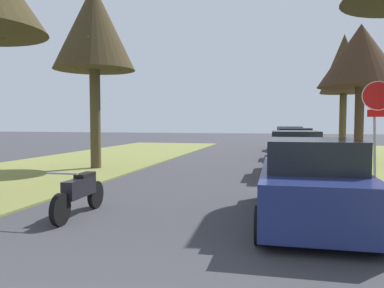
% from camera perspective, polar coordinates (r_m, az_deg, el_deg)
% --- Properties ---
extents(stop_sign_far, '(0.81, 0.48, 2.95)m').
position_cam_1_polar(stop_sign_far, '(11.52, 25.96, 4.42)').
color(stop_sign_far, '#9EA0A5').
rests_on(stop_sign_far, grass_verge_right).
extents(street_tree_right_mid_b, '(3.66, 3.66, 6.14)m').
position_cam_1_polar(street_tree_right_mid_b, '(18.68, 23.95, 11.90)').
color(street_tree_right_mid_b, '#483425').
rests_on(street_tree_right_mid_b, grass_verge_right).
extents(street_tree_right_far, '(2.86, 2.86, 7.26)m').
position_cam_1_polar(street_tree_right_far, '(25.90, 21.81, 10.91)').
color(street_tree_right_far, '#4B3E25').
rests_on(street_tree_right_far, grass_verge_right).
extents(street_tree_left_mid_b, '(3.19, 3.19, 7.24)m').
position_cam_1_polar(street_tree_left_mid_b, '(16.08, -14.47, 16.35)').
color(street_tree_left_mid_b, '#483F28').
rests_on(street_tree_left_mid_b, grass_verge_left).
extents(parked_sedan_navy, '(2.02, 4.44, 1.57)m').
position_cam_1_polar(parked_sedan_navy, '(7.63, 17.37, -5.66)').
color(parked_sedan_navy, navy).
rests_on(parked_sedan_navy, ground).
extents(parked_sedan_tan, '(2.02, 4.44, 1.57)m').
position_cam_1_polar(parked_sedan_tan, '(14.05, 15.15, -1.55)').
color(parked_sedan_tan, tan).
rests_on(parked_sedan_tan, ground).
extents(parked_sedan_black, '(2.02, 4.44, 1.57)m').
position_cam_1_polar(parked_sedan_black, '(20.27, 15.03, -0.07)').
color(parked_sedan_black, black).
rests_on(parked_sedan_black, ground).
extents(parked_sedan_red, '(2.02, 4.44, 1.57)m').
position_cam_1_polar(parked_sedan_red, '(26.28, 14.36, 0.71)').
color(parked_sedan_red, red).
rests_on(parked_sedan_red, ground).
extents(parked_motorcycle, '(0.60, 2.05, 0.97)m').
position_cam_1_polar(parked_motorcycle, '(8.04, -16.45, -6.93)').
color(parked_motorcycle, black).
rests_on(parked_motorcycle, ground).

